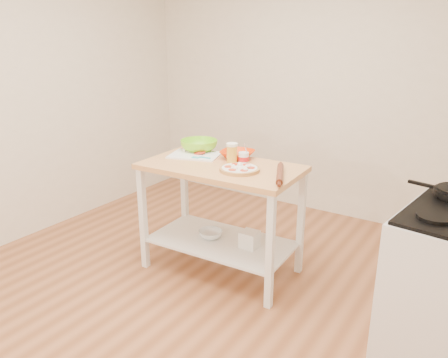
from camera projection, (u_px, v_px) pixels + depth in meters
The scene contains 13 objects.
room_shell at pixel (180, 119), 2.72m from camera, with size 4.04×4.54×2.74m.
prep_island at pixel (221, 195), 3.43m from camera, with size 1.25×0.72×0.90m.
pizza at pixel (240, 169), 3.20m from camera, with size 0.30×0.30×0.05m.
cutting_board at pixel (195, 155), 3.62m from camera, with size 0.47×0.41×0.04m.
spatula at pixel (201, 157), 3.50m from camera, with size 0.15×0.07×0.01m.
knife at pixel (198, 149), 3.75m from camera, with size 0.27×0.04×0.01m.
orange_bowl at pixel (237, 154), 3.53m from camera, with size 0.26×0.26×0.06m, color red.
green_bowl at pixel (199, 146), 3.73m from camera, with size 0.32×0.32×0.10m, color #7EDA1D.
beer_pint at pixel (232, 154), 3.33m from camera, with size 0.09×0.09×0.17m.
yogurt_tub at pixel (244, 159), 3.34m from camera, with size 0.08×0.08×0.18m.
rolling_pin at pixel (280, 174), 3.06m from camera, with size 0.05×0.05×0.40m, color #5F2815.
shelf_glass_bowl at pixel (211, 234), 3.59m from camera, with size 0.20×0.20×0.06m, color silver.
shelf_bin at pixel (250, 239), 3.42m from camera, with size 0.13×0.13×0.13m, color white.
Camera 1 is at (1.71, -2.10, 1.85)m, focal length 35.00 mm.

